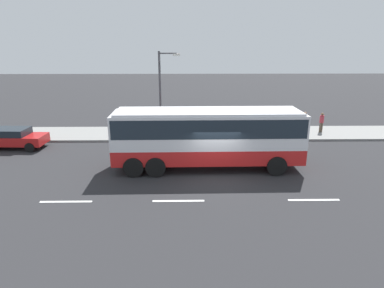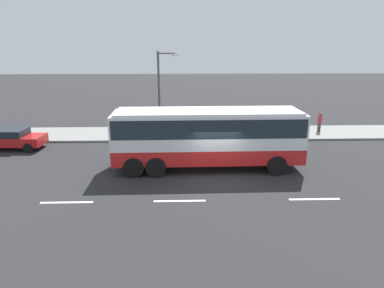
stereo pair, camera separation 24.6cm
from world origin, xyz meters
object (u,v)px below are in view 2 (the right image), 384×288
Objects in this scene: pedestrian_near_curb at (303,121)px; street_lamp at (161,89)px; pedestrian_at_crossing at (320,121)px; coach_bus at (208,133)px; car_red_compact at (12,138)px.

pedestrian_near_curb is 0.28× the size of street_lamp.
street_lamp is (-10.79, -0.83, 2.59)m from pedestrian_near_curb.
pedestrian_near_curb is at bearing -86.89° from pedestrian_at_crossing.
coach_bus is 13.72m from car_red_compact.
coach_bus is 1.70× the size of street_lamp.
car_red_compact is at bearing -156.43° from pedestrian_near_curb.
car_red_compact is 2.41× the size of pedestrian_near_curb.
coach_bus reaches higher than car_red_compact.
street_lamp is (10.13, 1.90, 3.01)m from car_red_compact.
coach_bus is 11.96m from pedestrian_at_crossing.
coach_bus is at bearing -63.46° from street_lamp.
pedestrian_at_crossing is at bearing 36.98° from coach_bus.
street_lamp is at bearing 13.30° from car_red_compact.
coach_bus is 6.77m from street_lamp.
pedestrian_at_crossing is at bearing 36.20° from pedestrian_near_curb.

